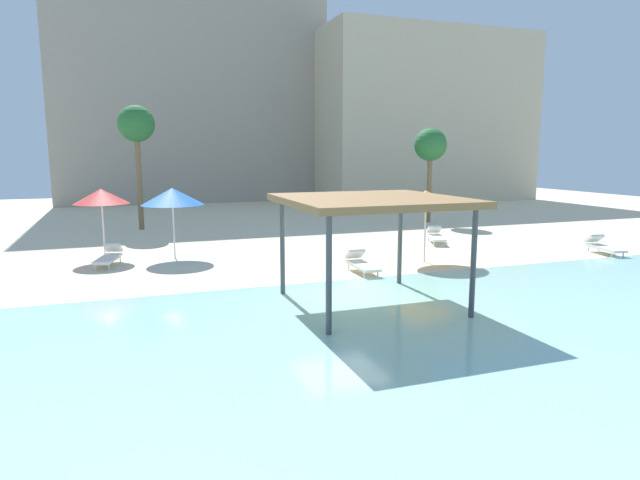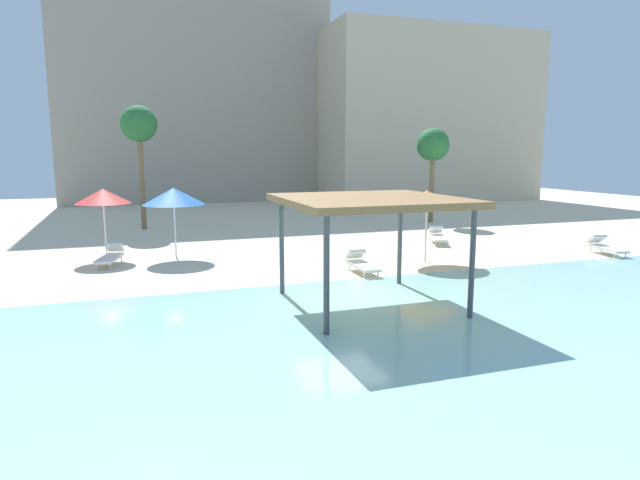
# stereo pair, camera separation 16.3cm
# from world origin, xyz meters

# --- Properties ---
(ground_plane) EXTENTS (80.00, 80.00, 0.00)m
(ground_plane) POSITION_xyz_m (0.00, 0.00, 0.00)
(ground_plane) COLOR beige
(lagoon_water) EXTENTS (44.00, 13.50, 0.04)m
(lagoon_water) POSITION_xyz_m (0.00, -5.25, 0.02)
(lagoon_water) COLOR #99D1C6
(lagoon_water) RESTS_ON ground
(shade_pavilion) EXTENTS (4.49, 4.49, 2.94)m
(shade_pavilion) POSITION_xyz_m (0.31, -1.39, 2.77)
(shade_pavilion) COLOR #42474C
(shade_pavilion) RESTS_ON ground
(beach_umbrella_orange_0) EXTENTS (2.47, 2.47, 2.71)m
(beach_umbrella_orange_0) POSITION_xyz_m (4.77, 3.33, 2.37)
(beach_umbrella_orange_0) COLOR silver
(beach_umbrella_orange_0) RESTS_ON ground
(beach_umbrella_blue_1) EXTENTS (2.40, 2.40, 2.75)m
(beach_umbrella_blue_1) POSITION_xyz_m (-4.07, 7.39, 2.42)
(beach_umbrella_blue_1) COLOR silver
(beach_umbrella_blue_1) RESTS_ON ground
(beach_umbrella_red_2) EXTENTS (2.09, 2.09, 2.72)m
(beach_umbrella_red_2) POSITION_xyz_m (-6.66, 8.20, 2.43)
(beach_umbrella_red_2) COLOR silver
(beach_umbrella_red_2) RESTS_ON ground
(lounge_chair_0) EXTENTS (0.66, 1.91, 0.74)m
(lounge_chair_0) POSITION_xyz_m (1.76, 2.46, 0.33)
(lounge_chair_0) COLOR white
(lounge_chair_0) RESTS_ON ground
(lounge_chair_2) EXTENTS (1.05, 1.99, 0.74)m
(lounge_chair_2) POSITION_xyz_m (-6.47, 6.74, 0.33)
(lounge_chair_2) COLOR white
(lounge_chair_2) RESTS_ON ground
(lounge_chair_3) EXTENTS (0.93, 1.97, 0.74)m
(lounge_chair_3) POSITION_xyz_m (12.50, 2.31, 0.33)
(lounge_chair_3) COLOR white
(lounge_chair_3) RESTS_ON ground
(lounge_chair_4) EXTENTS (1.26, 1.98, 0.74)m
(lounge_chair_4) POSITION_xyz_m (7.53, 6.98, 0.33)
(lounge_chair_4) COLOR white
(lounge_chair_4) RESTS_ON ground
(palm_tree_0) EXTENTS (1.90, 1.90, 5.51)m
(palm_tree_0) POSITION_xyz_m (11.16, 13.73, 4.45)
(palm_tree_0) COLOR brown
(palm_tree_0) RESTS_ON ground
(palm_tree_1) EXTENTS (1.90, 1.90, 6.55)m
(palm_tree_1) POSITION_xyz_m (-5.07, 16.20, 5.43)
(palm_tree_1) COLOR brown
(palm_tree_1) RESTS_ON ground
(hotel_block_0) EXTENTS (21.96, 8.64, 20.99)m
(hotel_block_0) POSITION_xyz_m (-0.07, 34.86, 10.49)
(hotel_block_0) COLOR #9E9384
(hotel_block_0) RESTS_ON ground
(hotel_block_1) EXTENTS (18.48, 8.94, 14.23)m
(hotel_block_1) POSITION_xyz_m (19.06, 28.63, 7.11)
(hotel_block_1) COLOR beige
(hotel_block_1) RESTS_ON ground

